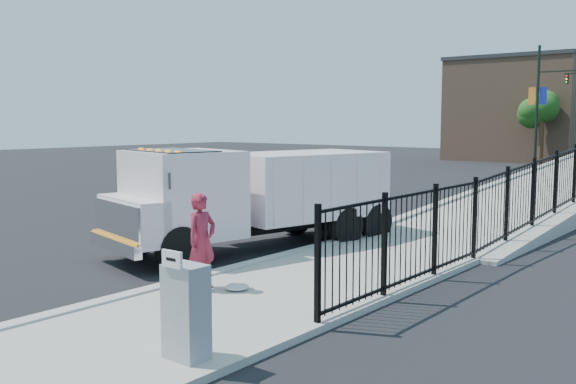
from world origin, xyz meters
The scene contains 13 objects.
ground centered at (0.00, 0.00, 0.00)m, with size 120.00×120.00×0.00m, color black.
sidewalk centered at (1.93, -2.00, 0.06)m, with size 3.55×12.00×0.12m, color #9E998E.
curb centered at (0.00, -2.00, 0.08)m, with size 0.30×12.00×0.16m, color #ADAAA3.
ramp centered at (2.12, 16.00, 0.00)m, with size 3.95×24.00×1.70m, color #9E998E.
iron_fence centered at (3.55, 12.00, 0.90)m, with size 0.10×28.00×1.80m, color black.
truck centered at (-1.46, 2.02, 1.45)m, with size 4.06×7.89×2.58m.
worker centered at (0.70, -1.72, 1.01)m, with size 0.65×0.43×1.79m, color maroon.
utility_cabinet centered at (3.10, -4.28, 0.75)m, with size 0.55×0.40×1.25m, color gray.
arrow_sign centered at (3.10, -4.50, 1.48)m, with size 0.35×0.04×0.22m, color white.
debris centered at (1.27, -1.39, 0.18)m, with size 0.44×0.44×0.11m, color silver.
light_pole_0 centered at (-4.04, 32.72, 4.36)m, with size 3.77×0.22×8.00m.
tree_0 centered at (-5.46, 37.39, 3.92)m, with size 2.27×2.27×5.13m.
building centered at (-9.00, 44.00, 4.00)m, with size 10.00×10.00×8.00m, color #8C664C.
Camera 1 is at (9.22, -9.78, 3.22)m, focal length 40.00 mm.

